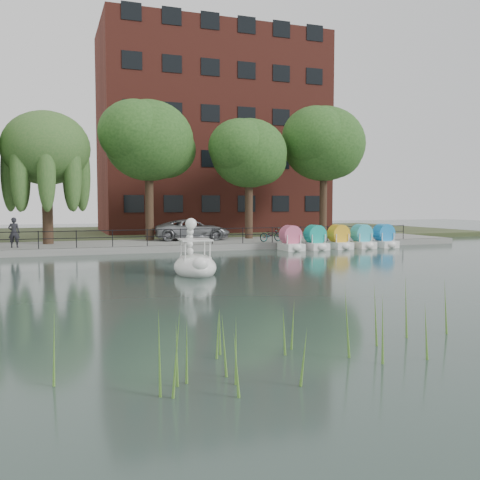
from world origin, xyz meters
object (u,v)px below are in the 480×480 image
pedestrian (14,230)px  swan_boat (195,262)px  bicycle (271,234)px  minivan (193,228)px

pedestrian → swan_boat: pedestrian is taller
bicycle → minivan: bearing=43.3°
pedestrian → swan_boat: (7.50, -11.45, -0.89)m
swan_boat → bicycle: bearing=58.4°
pedestrian → swan_boat: 13.72m
swan_boat → pedestrian: bearing=127.8°
minivan → swan_boat: bearing=171.9°
bicycle → pedestrian: size_ratio=0.87×
bicycle → swan_boat: bearing=131.6°
pedestrian → minivan: bearing=-158.6°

